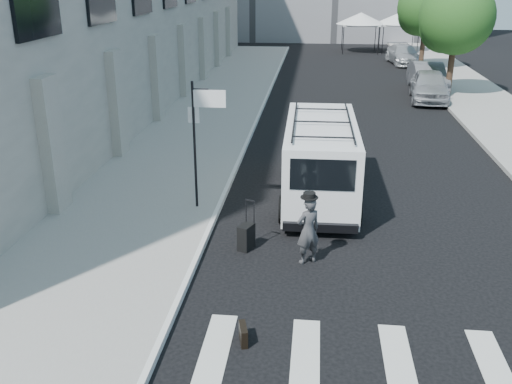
% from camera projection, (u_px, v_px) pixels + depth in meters
% --- Properties ---
extents(ground, '(120.00, 120.00, 0.00)m').
position_uv_depth(ground, '(282.00, 271.00, 12.81)').
color(ground, black).
rests_on(ground, ground).
extents(sidewalk_left, '(4.50, 48.00, 0.15)m').
position_uv_depth(sidewalk_left, '(217.00, 107.00, 28.05)').
color(sidewalk_left, gray).
rests_on(sidewalk_left, ground).
extents(sidewalk_right, '(4.00, 56.00, 0.15)m').
position_uv_depth(sidewalk_right, '(474.00, 96.00, 30.44)').
color(sidewalk_right, gray).
rests_on(sidewalk_right, ground).
extents(sign_pole, '(1.03, 0.07, 3.50)m').
position_uv_depth(sign_pole, '(202.00, 119.00, 15.06)').
color(sign_pole, black).
rests_on(sign_pole, sidewalk_left).
extents(tree_near, '(3.80, 3.83, 6.03)m').
position_uv_depth(tree_near, '(454.00, 20.00, 29.32)').
color(tree_near, black).
rests_on(tree_near, ground).
extents(tree_far, '(3.80, 3.83, 6.03)m').
position_uv_depth(tree_far, '(424.00, 9.00, 37.67)').
color(tree_far, black).
rests_on(tree_far, ground).
extents(tent_left, '(4.00, 4.00, 3.20)m').
position_uv_depth(tent_left, '(361.00, 19.00, 46.68)').
color(tent_left, black).
rests_on(tent_left, ground).
extents(tent_right, '(4.00, 4.00, 3.20)m').
position_uv_depth(tent_right, '(400.00, 18.00, 46.82)').
color(tent_right, black).
rests_on(tent_right, ground).
extents(businessman, '(0.70, 0.64, 1.61)m').
position_uv_depth(businessman, '(308.00, 231.00, 12.92)').
color(businessman, '#403F42').
rests_on(businessman, ground).
extents(briefcase, '(0.22, 0.46, 0.34)m').
position_uv_depth(briefcase, '(243.00, 334.00, 10.29)').
color(briefcase, black).
rests_on(briefcase, ground).
extents(suitcase, '(0.42, 0.51, 1.21)m').
position_uv_depth(suitcase, '(246.00, 237.00, 13.73)').
color(suitcase, black).
rests_on(suitcase, ground).
extents(cargo_van, '(2.22, 6.10, 2.29)m').
position_uv_depth(cargo_van, '(320.00, 158.00, 16.67)').
color(cargo_van, white).
rests_on(cargo_van, ground).
extents(parked_car_a, '(2.32, 4.78, 1.57)m').
position_uv_depth(parked_car_a, '(429.00, 86.00, 29.48)').
color(parked_car_a, '#A1A4A9').
rests_on(parked_car_a, ground).
extents(parked_car_b, '(1.70, 4.74, 1.55)m').
position_uv_depth(parked_car_b, '(427.00, 77.00, 32.09)').
color(parked_car_b, slate).
rests_on(parked_car_b, ground).
extents(parked_car_c, '(2.47, 4.89, 1.36)m').
position_uv_depth(parked_car_c, '(404.00, 55.00, 41.39)').
color(parked_car_c, '#A9ADB1').
rests_on(parked_car_c, ground).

